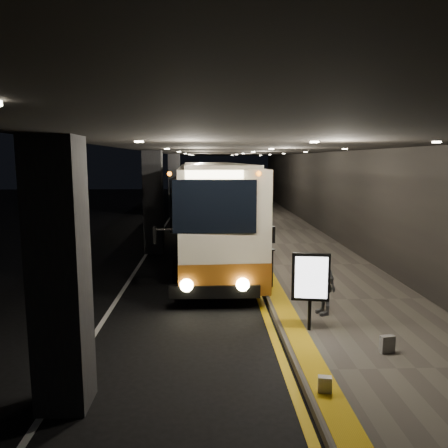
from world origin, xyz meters
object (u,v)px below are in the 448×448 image
object	(u,v)px
passenger_waiting_grey	(324,285)
bag_polka	(387,344)
passenger_boarding	(267,239)
stanchion_post	(272,269)
info_sign	(311,279)
coach_second	(211,193)
bag_plain	(325,385)
coach_main	(212,216)

from	to	relation	value
passenger_waiting_grey	bag_polka	bearing A→B (deg)	1.24
passenger_waiting_grey	passenger_boarding	bearing A→B (deg)	170.88
stanchion_post	info_sign	bearing A→B (deg)	-83.79
passenger_waiting_grey	bag_polka	world-z (taller)	passenger_waiting_grey
passenger_boarding	passenger_waiting_grey	distance (m)	5.65
coach_second	bag_plain	world-z (taller)	coach_second
bag_plain	info_sign	distance (m)	2.93
passenger_boarding	bag_polka	xyz separation A→B (m)	(1.40, -7.87, -0.73)
coach_main	info_sign	world-z (taller)	coach_main
coach_main	bag_polka	xyz separation A→B (m)	(3.46, -8.89, -1.48)
passenger_boarding	bag_polka	bearing A→B (deg)	-146.46
bag_polka	bag_plain	world-z (taller)	bag_polka
coach_second	passenger_waiting_grey	distance (m)	20.38
bag_plain	passenger_waiting_grey	bearing A→B (deg)	75.55
passenger_boarding	info_sign	distance (m)	6.65
coach_second	bag_polka	bearing A→B (deg)	-81.79
coach_second	info_sign	distance (m)	21.33
coach_second	bag_plain	bearing A→B (deg)	-86.28
passenger_boarding	stanchion_post	distance (m)	3.30
coach_main	stanchion_post	xyz separation A→B (m)	(1.78, -4.29, -1.07)
coach_second	passenger_boarding	bearing A→B (deg)	-82.57
stanchion_post	bag_polka	bearing A→B (deg)	-69.96
coach_second	passenger_boarding	size ratio (longest dim) A/B	6.08
stanchion_post	coach_main	bearing A→B (deg)	112.52
passenger_boarding	bag_polka	distance (m)	8.03
passenger_boarding	passenger_waiting_grey	size ratio (longest dim) A/B	1.20
coach_second	info_sign	bearing A→B (deg)	-84.78
coach_main	info_sign	xyz separation A→B (m)	(2.15, -7.66, -0.44)
bag_polka	info_sign	world-z (taller)	info_sign
info_sign	stanchion_post	xyz separation A→B (m)	(-0.37, 3.37, -0.63)
passenger_waiting_grey	stanchion_post	distance (m)	2.53
passenger_waiting_grey	stanchion_post	size ratio (longest dim) A/B	1.28
coach_second	passenger_waiting_grey	size ratio (longest dim) A/B	7.29
coach_second	bag_polka	distance (m)	22.75
coach_main	passenger_waiting_grey	world-z (taller)	coach_main
bag_polka	info_sign	distance (m)	2.07
coach_second	passenger_waiting_grey	bearing A→B (deg)	-82.81
coach_second	coach_main	bearing A→B (deg)	-90.63
passenger_boarding	bag_plain	xyz separation A→B (m)	(-0.28, -9.35, -0.76)
coach_main	bag_polka	size ratio (longest dim) A/B	34.48
passenger_waiting_grey	bag_plain	distance (m)	3.92
coach_second	stanchion_post	xyz separation A→B (m)	(1.73, -17.86, -0.91)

